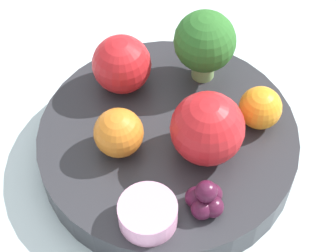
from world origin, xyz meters
TOP-DOWN VIEW (x-y plane):
  - ground_plane at (0.00, 0.00)m, footprint 6.00×6.00m
  - table_surface at (0.00, 0.00)m, footprint 1.20×1.20m
  - bowl at (0.00, 0.00)m, footprint 0.24×0.24m
  - broccoli at (-0.08, -0.01)m, footprint 0.06×0.06m
  - apple_red at (-0.00, 0.04)m, footprint 0.06×0.06m
  - apple_green at (-0.03, -0.07)m, footprint 0.06×0.06m
  - orange_front at (0.04, -0.03)m, footprint 0.04×0.04m
  - orange_back at (-0.05, 0.06)m, footprint 0.04×0.04m
  - grape_cluster at (0.05, 0.06)m, footprint 0.03×0.03m
  - small_cup at (0.08, 0.03)m, footprint 0.05×0.05m

SIDE VIEW (x-z plane):
  - ground_plane at x=0.00m, z-range 0.00..0.00m
  - table_surface at x=0.00m, z-range 0.00..0.02m
  - bowl at x=0.00m, z-range 0.02..0.05m
  - small_cup at x=0.08m, z-range 0.05..0.08m
  - grape_cluster at x=0.05m, z-range 0.05..0.08m
  - orange_back at x=-0.05m, z-range 0.05..0.09m
  - orange_front at x=0.04m, z-range 0.05..0.10m
  - apple_green at x=-0.03m, z-range 0.05..0.11m
  - apple_red at x=0.00m, z-range 0.05..0.12m
  - broccoli at x=-0.08m, z-range 0.06..0.13m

